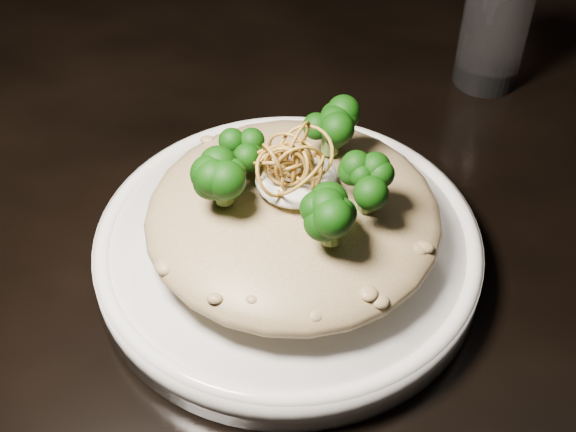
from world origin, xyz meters
name	(u,v)px	position (x,y,z in m)	size (l,w,h in m)	color
table	(374,278)	(0.00, 0.00, 0.67)	(1.10, 0.80, 0.75)	black
plate	(288,251)	(-0.07, -0.07, 0.77)	(0.30, 0.30, 0.03)	white
risotto	(293,216)	(-0.06, -0.07, 0.81)	(0.22, 0.22, 0.05)	brown
broccoli	(293,168)	(-0.06, -0.07, 0.86)	(0.14, 0.14, 0.05)	black
cheese	(296,179)	(-0.06, -0.06, 0.84)	(0.06, 0.06, 0.02)	silver
shallots	(287,155)	(-0.07, -0.07, 0.86)	(0.05, 0.05, 0.03)	brown
drinking_glass	(494,32)	(0.08, 0.21, 0.81)	(0.06, 0.06, 0.11)	white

